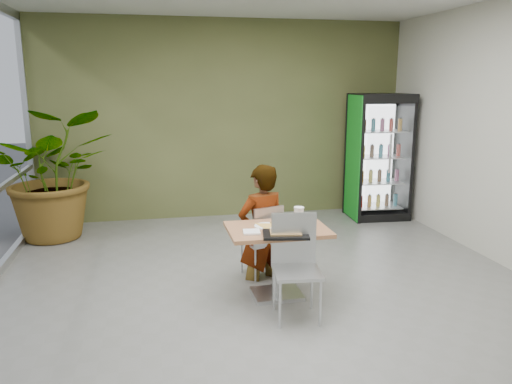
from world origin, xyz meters
TOP-DOWN VIEW (x-y plane):
  - ground at (0.00, 0.00)m, footprint 7.00×7.00m
  - room_envelope at (0.00, 0.00)m, footprint 6.00×7.00m
  - dining_table at (0.06, 0.16)m, footprint 1.02×0.72m
  - chair_far at (0.04, 0.69)m, footprint 0.48×0.48m
  - chair_near at (0.13, -0.27)m, footprint 0.48×0.49m
  - seated_woman at (0.02, 0.72)m, footprint 0.69×0.55m
  - pizza_plate at (-0.04, 0.22)m, footprint 0.35×0.35m
  - soda_cup at (0.31, 0.22)m, footprint 0.11×0.11m
  - napkin_stack at (-0.24, 0.03)m, footprint 0.18×0.18m
  - cafeteria_tray at (0.07, -0.12)m, footprint 0.50×0.40m
  - beverage_fridge at (2.46, 2.88)m, footprint 0.97×0.77m
  - potted_plant at (-2.55, 2.79)m, footprint 1.76×1.55m

SIDE VIEW (x-z plane):
  - ground at x=0.00m, z-range 0.00..0.00m
  - chair_far at x=0.04m, z-range 0.07..0.93m
  - seated_woman at x=0.02m, z-range -0.30..1.32m
  - dining_table at x=0.06m, z-range 0.16..0.91m
  - chair_near at x=0.13m, z-range 0.08..1.07m
  - napkin_stack at x=-0.24m, z-range 0.75..0.77m
  - cafeteria_tray at x=0.07m, z-range 0.75..0.78m
  - pizza_plate at x=-0.04m, z-range 0.75..0.78m
  - soda_cup at x=0.31m, z-range 0.75..0.94m
  - potted_plant at x=-2.55m, z-range 0.00..1.87m
  - beverage_fridge at x=2.46m, z-range 0.00..2.03m
  - room_envelope at x=0.00m, z-range 0.00..3.20m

